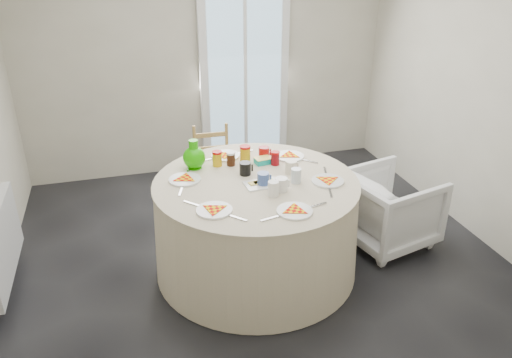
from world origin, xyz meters
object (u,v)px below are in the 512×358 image
object	(u,v)px
wooden_chair	(214,164)
green_pitcher	(194,158)
armchair	(389,202)
table	(256,227)
radiator	(3,243)

from	to	relation	value
wooden_chair	green_pitcher	bearing A→B (deg)	-109.07
wooden_chair	armchair	bearing A→B (deg)	-35.26
table	green_pitcher	world-z (taller)	green_pitcher
table	wooden_chair	distance (m)	1.11
radiator	wooden_chair	size ratio (longest dim) A/B	1.21
wooden_chair	green_pitcher	size ratio (longest dim) A/B	3.57
radiator	table	world-z (taller)	table
table	wooden_chair	size ratio (longest dim) A/B	1.95
wooden_chair	armchair	distance (m)	1.68
radiator	green_pitcher	world-z (taller)	green_pitcher
radiator	armchair	xyz separation A→B (m)	(3.10, -0.24, 0.01)
armchair	green_pitcher	size ratio (longest dim) A/B	3.12
radiator	armchair	world-z (taller)	armchair
wooden_chair	green_pitcher	xyz separation A→B (m)	(-0.29, -0.73, 0.40)
radiator	armchair	bearing A→B (deg)	-4.40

